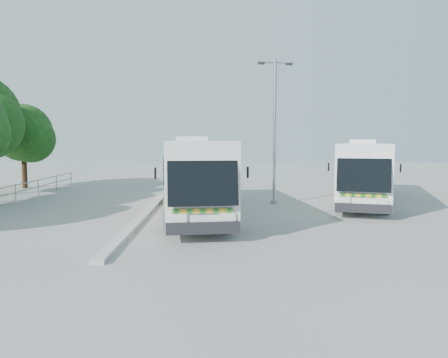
{
  "coord_description": "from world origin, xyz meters",
  "views": [
    {
      "loc": [
        1.0,
        -17.61,
        3.38
      ],
      "look_at": [
        1.27,
        2.57,
        1.58
      ],
      "focal_mm": 35.0,
      "sensor_mm": 36.0,
      "label": 1
    }
  ],
  "objects_px": {
    "coach_adjacent": "(362,170)",
    "lamppost": "(275,125)",
    "coach_main": "(192,174)",
    "tree_far_e": "(24,133)"
  },
  "relations": [
    {
      "from": "tree_far_e",
      "to": "coach_main",
      "type": "relative_size",
      "value": 0.48
    },
    {
      "from": "tree_far_e",
      "to": "coach_adjacent",
      "type": "bearing_deg",
      "value": -18.98
    },
    {
      "from": "coach_main",
      "to": "lamppost",
      "type": "relative_size",
      "value": 1.62
    },
    {
      "from": "coach_main",
      "to": "lamppost",
      "type": "height_order",
      "value": "lamppost"
    },
    {
      "from": "tree_far_e",
      "to": "lamppost",
      "type": "height_order",
      "value": "lamppost"
    },
    {
      "from": "coach_adjacent",
      "to": "lamppost",
      "type": "xyz_separation_m",
      "value": [
        -4.84,
        -0.51,
        2.42
      ]
    },
    {
      "from": "tree_far_e",
      "to": "coach_adjacent",
      "type": "relative_size",
      "value": 0.5
    },
    {
      "from": "coach_adjacent",
      "to": "tree_far_e",
      "type": "bearing_deg",
      "value": 178.61
    },
    {
      "from": "coach_main",
      "to": "coach_adjacent",
      "type": "xyz_separation_m",
      "value": [
        8.99,
        3.72,
        -0.07
      ]
    },
    {
      "from": "tree_far_e",
      "to": "coach_main",
      "type": "bearing_deg",
      "value": -41.71
    }
  ]
}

